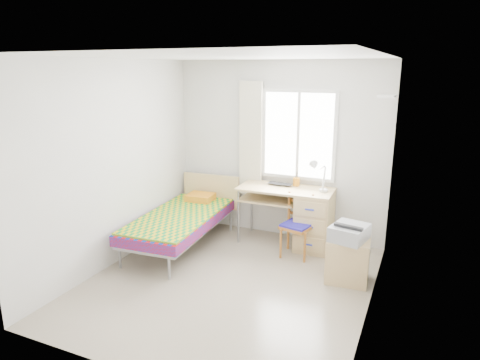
# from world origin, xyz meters

# --- Properties ---
(floor) EXTENTS (3.50, 3.50, 0.00)m
(floor) POSITION_xyz_m (0.00, 0.00, 0.00)
(floor) COLOR #BCAD93
(floor) RESTS_ON ground
(ceiling) EXTENTS (3.50, 3.50, 0.00)m
(ceiling) POSITION_xyz_m (0.00, 0.00, 2.60)
(ceiling) COLOR white
(ceiling) RESTS_ON wall_back
(wall_back) EXTENTS (3.20, 0.00, 3.20)m
(wall_back) POSITION_xyz_m (0.00, 1.75, 1.30)
(wall_back) COLOR silver
(wall_back) RESTS_ON ground
(wall_left) EXTENTS (0.00, 3.50, 3.50)m
(wall_left) POSITION_xyz_m (-1.60, 0.00, 1.30)
(wall_left) COLOR silver
(wall_left) RESTS_ON ground
(wall_right) EXTENTS (0.00, 3.50, 3.50)m
(wall_right) POSITION_xyz_m (1.60, 0.00, 1.30)
(wall_right) COLOR silver
(wall_right) RESTS_ON ground
(window) EXTENTS (1.10, 0.04, 1.30)m
(window) POSITION_xyz_m (0.30, 1.73, 1.55)
(window) COLOR white
(window) RESTS_ON wall_back
(curtain) EXTENTS (0.35, 0.05, 1.70)m
(curtain) POSITION_xyz_m (-0.42, 1.68, 1.45)
(curtain) COLOR beige
(curtain) RESTS_ON wall_back
(floating_shelf) EXTENTS (0.20, 0.32, 0.03)m
(floating_shelf) POSITION_xyz_m (1.49, 1.40, 2.15)
(floating_shelf) COLOR white
(floating_shelf) RESTS_ON wall_right
(bed) EXTENTS (1.05, 2.03, 0.86)m
(bed) POSITION_xyz_m (-1.07, 0.74, 0.42)
(bed) COLOR gray
(bed) RESTS_ON floor
(desk) EXTENTS (1.35, 0.65, 0.83)m
(desk) POSITION_xyz_m (0.59, 1.42, 0.45)
(desk) COLOR tan
(desk) RESTS_ON floor
(chair) EXTENTS (0.44, 0.44, 0.85)m
(chair) POSITION_xyz_m (0.52, 1.12, 0.48)
(chair) COLOR #9E5D1E
(chair) RESTS_ON floor
(cabinet) EXTENTS (0.52, 0.47, 0.53)m
(cabinet) POSITION_xyz_m (1.27, 0.64, 0.26)
(cabinet) COLOR tan
(cabinet) RESTS_ON floor
(printer) EXTENTS (0.46, 0.50, 0.19)m
(printer) POSITION_xyz_m (1.27, 0.62, 0.62)
(printer) COLOR #9A9CA1
(printer) RESTS_ON cabinet
(laptop) EXTENTS (0.36, 0.24, 0.03)m
(laptop) POSITION_xyz_m (0.10, 1.49, 0.85)
(laptop) COLOR black
(laptop) RESTS_ON desk
(pen_cup) EXTENTS (0.10, 0.10, 0.12)m
(pen_cup) POSITION_xyz_m (0.33, 1.60, 0.89)
(pen_cup) COLOR orange
(pen_cup) RESTS_ON desk
(task_lamp) EXTENTS (0.24, 0.34, 0.46)m
(task_lamp) POSITION_xyz_m (0.69, 1.34, 1.12)
(task_lamp) COLOR white
(task_lamp) RESTS_ON desk
(book) EXTENTS (0.28, 0.31, 0.02)m
(book) POSITION_xyz_m (0.00, 1.45, 0.59)
(book) COLOR gray
(book) RESTS_ON desk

